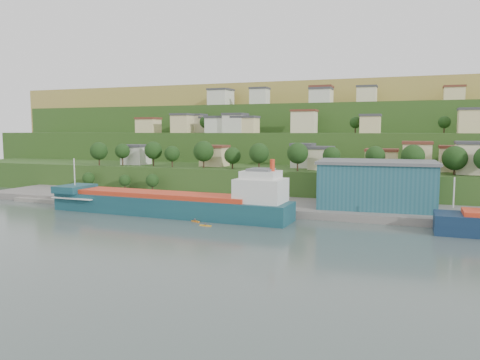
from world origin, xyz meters
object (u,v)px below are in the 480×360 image
at_px(cargo_ship_near, 175,205).
at_px(kayak_orange, 195,221).
at_px(warehouse, 376,184).
at_px(caravan, 86,194).

bearing_deg(cargo_ship_near, kayak_orange, -32.00).
distance_m(warehouse, caravan, 89.70).
bearing_deg(warehouse, kayak_orange, -151.18).
height_order(warehouse, kayak_orange, warehouse).
xyz_separation_m(cargo_ship_near, caravan, (-38.09, 11.38, -0.10)).
xyz_separation_m(caravan, kayak_orange, (46.96, -17.43, -2.50)).
distance_m(warehouse, kayak_orange, 50.33).
xyz_separation_m(cargo_ship_near, warehouse, (50.99, 20.27, 5.59)).
xyz_separation_m(warehouse, kayak_orange, (-42.12, -26.31, -8.19)).
relative_size(warehouse, caravan, 4.84).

